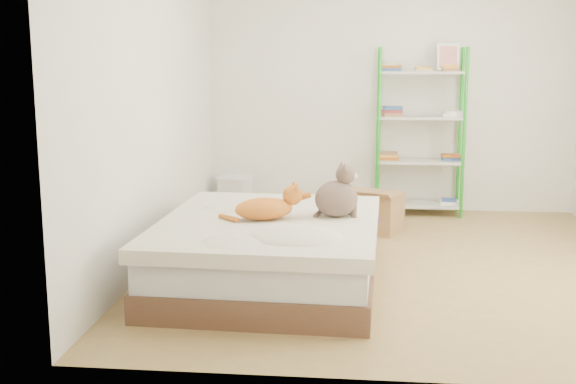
# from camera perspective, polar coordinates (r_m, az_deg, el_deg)

# --- Properties ---
(room) EXTENTS (3.81, 4.21, 2.61)m
(room) POSITION_cam_1_polar(r_m,az_deg,el_deg) (5.55, 8.92, 7.35)
(room) COLOR tan
(room) RESTS_ON ground
(bed) EXTENTS (1.58, 1.94, 0.48)m
(bed) POSITION_cam_1_polar(r_m,az_deg,el_deg) (5.15, -1.45, -4.75)
(bed) COLOR brown
(bed) RESTS_ON ground
(orange_cat) EXTENTS (0.55, 0.42, 0.20)m
(orange_cat) POSITION_cam_1_polar(r_m,az_deg,el_deg) (5.05, -1.92, -1.10)
(orange_cat) COLOR orange
(orange_cat) RESTS_ON bed
(grey_cat) EXTENTS (0.40, 0.37, 0.38)m
(grey_cat) POSITION_cam_1_polar(r_m,az_deg,el_deg) (5.13, 3.85, 0.09)
(grey_cat) COLOR #886C5B
(grey_cat) RESTS_ON bed
(shelf_unit) EXTENTS (0.88, 0.36, 1.74)m
(shelf_unit) POSITION_cam_1_polar(r_m,az_deg,el_deg) (7.47, 10.42, 4.72)
(shelf_unit) COLOR green
(shelf_unit) RESTS_ON ground
(cardboard_box) EXTENTS (0.64, 0.65, 0.42)m
(cardboard_box) POSITION_cam_1_polar(r_m,az_deg,el_deg) (6.78, 6.57, -1.53)
(cardboard_box) COLOR #9F7153
(cardboard_box) RESTS_ON ground
(white_bin) EXTENTS (0.38, 0.35, 0.37)m
(white_bin) POSITION_cam_1_polar(r_m,az_deg,el_deg) (7.63, -4.21, -0.10)
(white_bin) COLOR silver
(white_bin) RESTS_ON ground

